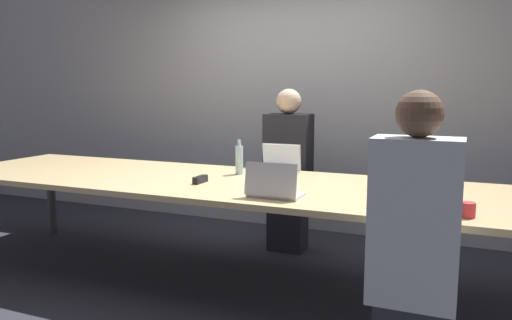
# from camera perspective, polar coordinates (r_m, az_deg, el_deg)

# --- Properties ---
(ground_plane) EXTENTS (24.00, 24.00, 0.00)m
(ground_plane) POSITION_cam_1_polar(r_m,az_deg,el_deg) (3.89, -3.22, -13.70)
(ground_plane) COLOR #2D2D38
(curtain_wall) EXTENTS (12.00, 0.06, 2.80)m
(curtain_wall) POSITION_cam_1_polar(r_m,az_deg,el_deg) (5.14, 4.88, 7.60)
(curtain_wall) COLOR #ADADB2
(curtain_wall) RESTS_ON ground_plane
(conference_table) EXTENTS (4.73, 1.27, 0.78)m
(conference_table) POSITION_cam_1_polar(r_m,az_deg,el_deg) (3.68, -3.31, -3.10)
(conference_table) COLOR #D6B77F
(conference_table) RESTS_ON ground_plane
(laptop_far_center) EXTENTS (0.32, 0.22, 0.23)m
(laptop_far_center) POSITION_cam_1_polar(r_m,az_deg,el_deg) (3.97, 2.67, -0.57)
(laptop_far_center) COLOR #B7B7BC
(laptop_far_center) RESTS_ON conference_table
(person_far_center) EXTENTS (0.40, 0.24, 1.45)m
(person_far_center) POSITION_cam_1_polar(r_m,az_deg,el_deg) (4.45, 3.69, -1.46)
(person_far_center) COLOR #2D2D38
(person_far_center) RESTS_ON ground_plane
(bottle_far_center) EXTENTS (0.06, 0.06, 0.27)m
(bottle_far_center) POSITION_cam_1_polar(r_m,az_deg,el_deg) (3.92, -1.93, 0.07)
(bottle_far_center) COLOR #ADD1E0
(bottle_far_center) RESTS_ON conference_table
(laptop_near_right) EXTENTS (0.31, 0.24, 0.24)m
(laptop_near_right) POSITION_cam_1_polar(r_m,az_deg,el_deg) (2.82, 18.41, -4.51)
(laptop_near_right) COLOR #333338
(laptop_near_right) RESTS_ON conference_table
(person_near_right) EXTENTS (0.40, 0.24, 1.44)m
(person_near_right) POSITION_cam_1_polar(r_m,az_deg,el_deg) (2.46, 17.52, -9.83)
(person_near_right) COLOR #2D2D38
(person_near_right) RESTS_ON ground_plane
(cup_near_right) EXTENTS (0.08, 0.08, 0.08)m
(cup_near_right) POSITION_cam_1_polar(r_m,az_deg,el_deg) (2.84, 23.08, -5.28)
(cup_near_right) COLOR red
(cup_near_right) RESTS_ON conference_table
(laptop_near_midright) EXTENTS (0.34, 0.22, 0.22)m
(laptop_near_midright) POSITION_cam_1_polar(r_m,az_deg,el_deg) (3.08, 2.02, -3.12)
(laptop_near_midright) COLOR silver
(laptop_near_midright) RESTS_ON conference_table
(stapler) EXTENTS (0.05, 0.15, 0.05)m
(stapler) POSITION_cam_1_polar(r_m,az_deg,el_deg) (3.59, -6.39, -2.23)
(stapler) COLOR black
(stapler) RESTS_ON conference_table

